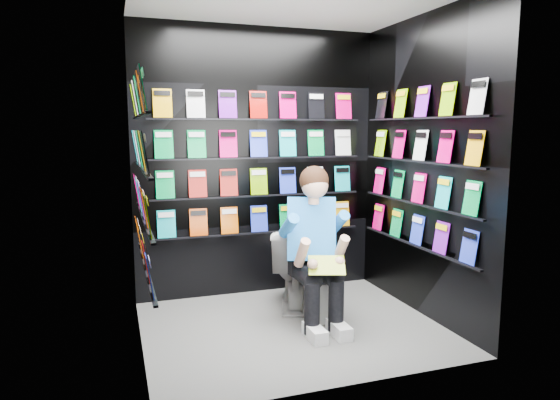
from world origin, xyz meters
name	(u,v)px	position (x,y,z in m)	size (l,w,h in m)	color
floor	(292,327)	(0.00, 0.00, 0.00)	(2.40, 2.40, 0.00)	#5B5B59
wall_back	(258,163)	(0.00, 1.00, 1.30)	(2.40, 0.04, 2.60)	black
wall_front	(350,184)	(0.00, -1.00, 1.30)	(2.40, 0.04, 2.60)	black
wall_left	(135,175)	(-1.20, 0.00, 1.30)	(0.04, 2.00, 2.60)	black
wall_right	(423,167)	(1.20, 0.00, 1.30)	(0.04, 2.00, 2.60)	black
comics_back	(259,163)	(0.00, 0.97, 1.31)	(2.10, 0.06, 1.37)	#DA4708
comics_left	(140,175)	(-1.17, 0.00, 1.31)	(0.06, 1.70, 1.37)	#DA4708
comics_right	(420,167)	(1.17, 0.00, 1.31)	(0.06, 1.70, 1.37)	#DA4708
toilet	(294,267)	(0.19, 0.48, 0.37)	(0.42, 0.75, 0.73)	white
longbox	(317,298)	(0.30, 0.19, 0.16)	(0.23, 0.42, 0.32)	silver
longbox_lid	(318,279)	(0.30, 0.19, 0.33)	(0.25, 0.44, 0.03)	silver
reader	(310,231)	(0.19, 0.10, 0.78)	(0.54, 0.79, 1.46)	blue
held_comic	(327,265)	(0.19, -0.25, 0.58)	(0.28, 0.01, 0.20)	green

